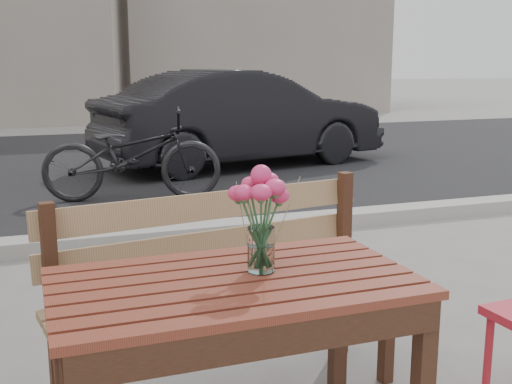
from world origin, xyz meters
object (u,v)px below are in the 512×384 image
parked_car (242,118)px  bicycle (132,155)px  main_table (234,313)px  main_vase (261,206)px

parked_car → bicycle: bearing=122.9°
main_table → parked_car: 6.68m
parked_car → main_table: bearing=149.5°
parked_car → bicycle: parked_car is taller
main_table → bicycle: bicycle is taller
bicycle → parked_car: bearing=-33.3°
main_table → parked_car: bearing=71.0°
main_vase → bicycle: bearing=86.8°
bicycle → main_vase: bearing=-171.6°
bicycle → main_table: bearing=-172.9°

